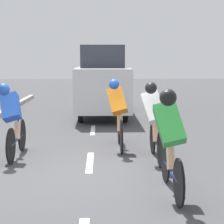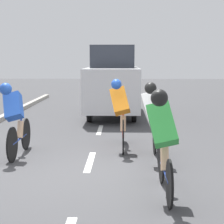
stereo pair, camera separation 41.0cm
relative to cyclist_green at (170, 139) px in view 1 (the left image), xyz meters
name	(u,v)px [view 1 (the left image)]	position (x,y,z in m)	size (l,w,h in m)	color
ground_plane	(89,171)	(1.17, -1.17, -0.82)	(60.00, 60.00, 0.00)	#424244
lane_stripe_mid	(90,162)	(1.17, -1.74, -0.82)	(0.12, 1.40, 0.01)	white
lane_stripe_far	(93,130)	(1.17, -4.94, -0.82)	(0.12, 1.40, 0.01)	white
cyclist_green	(170,139)	(0.00, 0.00, 0.00)	(0.44, 1.65, 1.53)	black
cyclist_blue	(12,118)	(2.66, -2.09, -0.03)	(0.45, 1.68, 1.48)	black
cyclist_orange	(118,113)	(0.59, -2.75, -0.03)	(0.46, 1.69, 1.52)	black
cyclist_white	(154,119)	(-0.04, -1.79, -0.02)	(0.47, 1.65, 1.51)	black
support_car	(102,81)	(0.88, -7.71, 0.35)	(1.70, 4.56, 2.36)	black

